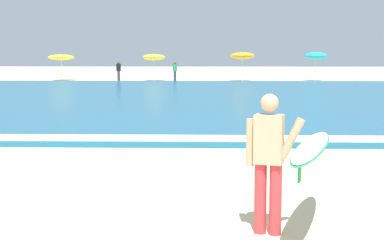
{
  "coord_description": "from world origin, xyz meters",
  "views": [
    {
      "loc": [
        2.66,
        -6.81,
        2.22
      ],
      "look_at": [
        2.41,
        2.21,
        1.1
      ],
      "focal_mm": 51.04,
      "sensor_mm": 36.0,
      "label": 1
    }
  ],
  "objects_px": {
    "beachgoer_near_row_mid": "(119,71)",
    "beach_umbrella_3": "(316,56)",
    "beach_umbrella_0": "(61,57)",
    "surfer_with_board": "(291,152)",
    "beachgoer_near_row_left": "(175,71)",
    "beach_umbrella_1": "(154,57)",
    "beach_umbrella_2": "(242,56)"
  },
  "relations": [
    {
      "from": "beach_umbrella_2",
      "to": "beach_umbrella_3",
      "type": "xyz_separation_m",
      "value": [
        5.83,
        1.01,
        -0.01
      ]
    },
    {
      "from": "beach_umbrella_3",
      "to": "beachgoer_near_row_mid",
      "type": "xyz_separation_m",
      "value": [
        -15.19,
        -2.53,
        -1.13
      ]
    },
    {
      "from": "beach_umbrella_0",
      "to": "beach_umbrella_3",
      "type": "bearing_deg",
      "value": 0.39
    },
    {
      "from": "beach_umbrella_0",
      "to": "beach_umbrella_3",
      "type": "xyz_separation_m",
      "value": [
        20.16,
        0.14,
        0.13
      ]
    },
    {
      "from": "beach_umbrella_0",
      "to": "beach_umbrella_2",
      "type": "height_order",
      "value": "beach_umbrella_2"
    },
    {
      "from": "beach_umbrella_0",
      "to": "beach_umbrella_2",
      "type": "bearing_deg",
      "value": -3.49
    },
    {
      "from": "beachgoer_near_row_mid",
      "to": "beach_umbrella_3",
      "type": "bearing_deg",
      "value": 9.46
    },
    {
      "from": "beach_umbrella_0",
      "to": "beach_umbrella_3",
      "type": "distance_m",
      "value": 20.16
    },
    {
      "from": "surfer_with_board",
      "to": "beachgoer_near_row_left",
      "type": "bearing_deg",
      "value": 95.71
    },
    {
      "from": "surfer_with_board",
      "to": "beachgoer_near_row_mid",
      "type": "xyz_separation_m",
      "value": [
        -7.67,
        34.44,
        -0.19
      ]
    },
    {
      "from": "surfer_with_board",
      "to": "beach_umbrella_0",
      "type": "height_order",
      "value": "beach_umbrella_0"
    },
    {
      "from": "beach_umbrella_0",
      "to": "beach_umbrella_1",
      "type": "bearing_deg",
      "value": -5.36
    },
    {
      "from": "surfer_with_board",
      "to": "beach_umbrella_2",
      "type": "relative_size",
      "value": 1.24
    },
    {
      "from": "surfer_with_board",
      "to": "beach_umbrella_1",
      "type": "relative_size",
      "value": 1.33
    },
    {
      "from": "beach_umbrella_0",
      "to": "beach_umbrella_1",
      "type": "height_order",
      "value": "beach_umbrella_1"
    },
    {
      "from": "beach_umbrella_3",
      "to": "beachgoer_near_row_mid",
      "type": "height_order",
      "value": "beach_umbrella_3"
    },
    {
      "from": "surfer_with_board",
      "to": "beachgoer_near_row_left",
      "type": "height_order",
      "value": "surfer_with_board"
    },
    {
      "from": "beach_umbrella_2",
      "to": "beachgoer_near_row_left",
      "type": "xyz_separation_m",
      "value": [
        -5.11,
        -1.8,
        -1.13
      ]
    },
    {
      "from": "beach_umbrella_1",
      "to": "beach_umbrella_3",
      "type": "height_order",
      "value": "beach_umbrella_3"
    },
    {
      "from": "beach_umbrella_0",
      "to": "beach_umbrella_1",
      "type": "relative_size",
      "value": 0.99
    },
    {
      "from": "beach_umbrella_2",
      "to": "beachgoer_near_row_left",
      "type": "height_order",
      "value": "beach_umbrella_2"
    },
    {
      "from": "beach_umbrella_0",
      "to": "beachgoer_near_row_mid",
      "type": "relative_size",
      "value": 1.33
    },
    {
      "from": "beach_umbrella_1",
      "to": "beach_umbrella_2",
      "type": "relative_size",
      "value": 0.93
    },
    {
      "from": "beachgoer_near_row_left",
      "to": "beach_umbrella_0",
      "type": "bearing_deg",
      "value": 163.85
    },
    {
      "from": "beach_umbrella_1",
      "to": "beachgoer_near_row_left",
      "type": "relative_size",
      "value": 1.34
    },
    {
      "from": "surfer_with_board",
      "to": "beach_umbrella_0",
      "type": "relative_size",
      "value": 1.34
    },
    {
      "from": "surfer_with_board",
      "to": "beach_umbrella_3",
      "type": "relative_size",
      "value": 1.24
    },
    {
      "from": "surfer_with_board",
      "to": "beach_umbrella_3",
      "type": "bearing_deg",
      "value": 78.5
    },
    {
      "from": "beach_umbrella_2",
      "to": "beachgoer_near_row_mid",
      "type": "relative_size",
      "value": 1.44
    },
    {
      "from": "beach_umbrella_2",
      "to": "beach_umbrella_3",
      "type": "relative_size",
      "value": 1.0
    },
    {
      "from": "beach_umbrella_1",
      "to": "beach_umbrella_3",
      "type": "distance_m",
      "value": 12.72
    },
    {
      "from": "beach_umbrella_0",
      "to": "beach_umbrella_3",
      "type": "height_order",
      "value": "beach_umbrella_3"
    }
  ]
}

